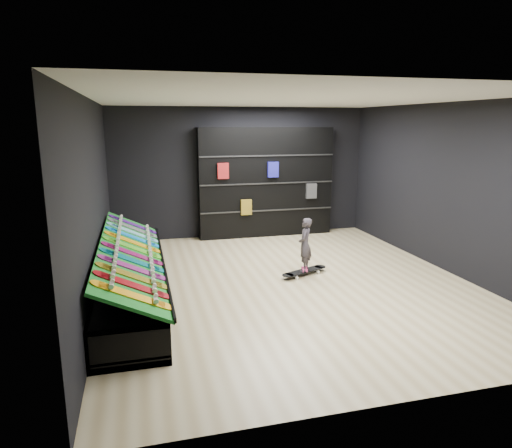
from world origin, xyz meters
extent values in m
cube|color=tan|center=(0.00, 0.00, 0.00)|extent=(6.00, 7.00, 0.01)
cube|color=white|center=(0.00, 0.00, 3.00)|extent=(6.00, 7.00, 0.01)
cube|color=black|center=(0.00, 3.50, 1.50)|extent=(6.00, 0.02, 3.00)
cube|color=black|center=(0.00, -3.50, 1.50)|extent=(6.00, 0.02, 3.00)
cube|color=black|center=(-3.00, 0.00, 1.50)|extent=(0.02, 7.00, 3.00)
cube|color=black|center=(3.00, 0.00, 1.50)|extent=(0.02, 7.00, 3.00)
cube|color=#0E5D17|center=(-2.50, 0.00, 0.71)|extent=(0.92, 4.50, 0.46)
cube|color=black|center=(0.55, 3.32, 1.27)|extent=(3.18, 0.37, 2.54)
imported|color=black|center=(0.41, 0.29, 0.37)|extent=(0.24, 0.26, 0.57)
camera|label=1|loc=(-2.36, -6.94, 2.64)|focal=32.00mm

